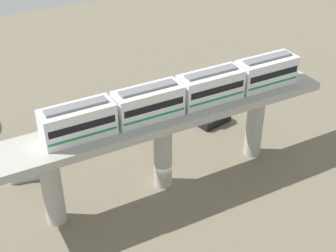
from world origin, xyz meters
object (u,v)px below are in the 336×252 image
(train, at_px, (180,95))
(parked_car_yellow, at_px, (130,124))
(parked_car_black, at_px, (215,119))
(parked_car_silver, at_px, (30,171))

(train, height_order, parked_car_yellow, train)
(train, relative_size, parked_car_black, 6.15)
(parked_car_silver, xyz_separation_m, parked_car_yellow, (-3.37, 13.37, 0.00))
(parked_car_silver, height_order, parked_car_yellow, same)
(parked_car_silver, distance_m, parked_car_black, 23.37)
(train, xyz_separation_m, parked_car_yellow, (-11.28, -0.64, -9.56))
(train, relative_size, parked_car_silver, 6.18)
(train, height_order, parked_car_silver, train)
(parked_car_silver, bearing_deg, parked_car_black, 98.46)
(parked_car_silver, relative_size, parked_car_black, 1.00)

